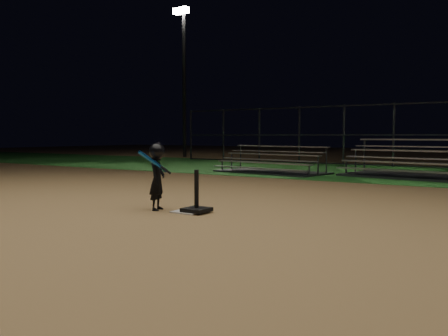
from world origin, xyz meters
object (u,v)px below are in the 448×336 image
child_batter (157,175)px  bleacher_left (271,167)px  bleacher_right (427,170)px  light_pole_left (184,69)px  home_plate (189,212)px  batting_tee (197,204)px

child_batter → bleacher_left: bearing=-5.6°
bleacher_left → bleacher_right: 4.67m
light_pole_left → home_plate: bearing=-51.2°
batting_tee → light_pole_left: light_pole_left is taller
home_plate → bleacher_left: (-2.56, 7.63, 0.17)m
child_batter → bleacher_right: size_ratio=0.23×
batting_tee → bleacher_right: size_ratio=0.14×
bleacher_right → light_pole_left: light_pole_left is taller
child_batter → batting_tee: bearing=-100.4°
home_plate → batting_tee: bearing=3.3°
home_plate → child_batter: 0.82m
batting_tee → bleacher_right: bearing=77.3°
batting_tee → bleacher_left: (-2.70, 7.62, 0.04)m
batting_tee → light_pole_left: size_ratio=0.08×
home_plate → child_batter: bearing=-168.9°
bleacher_right → light_pole_left: size_ratio=0.58×
home_plate → batting_tee: 0.19m
child_batter → bleacher_right: bleacher_right is taller
home_plate → bleacher_right: (2.04, 8.43, 0.22)m
home_plate → bleacher_left: bleacher_left is taller
batting_tee → child_batter: child_batter is taller
bleacher_left → light_pole_left: size_ratio=0.46×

